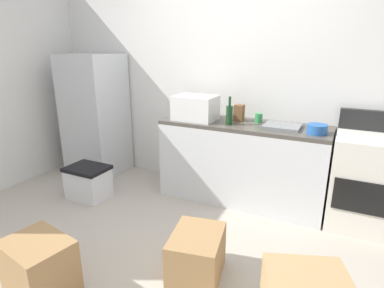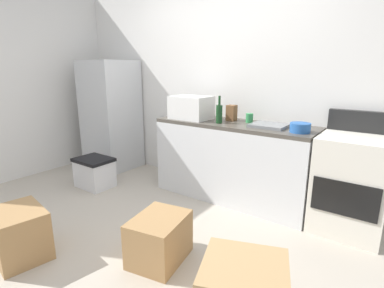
% 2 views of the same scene
% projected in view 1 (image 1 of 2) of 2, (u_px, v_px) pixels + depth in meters
% --- Properties ---
extents(ground_plane, '(6.00, 6.00, 0.00)m').
position_uv_depth(ground_plane, '(165.00, 248.00, 2.79)').
color(ground_plane, '#B2A899').
extents(wall_back, '(5.00, 0.10, 2.60)m').
position_uv_depth(wall_back, '(230.00, 81.00, 3.73)').
color(wall_back, silver).
rests_on(wall_back, ground_plane).
extents(kitchen_counter, '(1.80, 0.60, 0.90)m').
position_uv_depth(kitchen_counter, '(242.00, 162.00, 3.55)').
color(kitchen_counter, silver).
rests_on(kitchen_counter, ground_plane).
extents(refrigerator, '(0.68, 0.66, 1.60)m').
position_uv_depth(refrigerator, '(96.00, 115.00, 4.27)').
color(refrigerator, silver).
rests_on(refrigerator, ground_plane).
extents(stove_oven, '(0.60, 0.61, 1.10)m').
position_uv_depth(stove_oven, '(365.00, 180.00, 3.04)').
color(stove_oven, silver).
rests_on(stove_oven, ground_plane).
extents(microwave, '(0.46, 0.34, 0.27)m').
position_uv_depth(microwave, '(196.00, 108.00, 3.55)').
color(microwave, white).
rests_on(microwave, kitchen_counter).
extents(sink_basin, '(0.36, 0.32, 0.03)m').
position_uv_depth(sink_basin, '(282.00, 126.00, 3.24)').
color(sink_basin, slate).
rests_on(sink_basin, kitchen_counter).
extents(wine_bottle, '(0.07, 0.07, 0.30)m').
position_uv_depth(wine_bottle, '(229.00, 114.00, 3.33)').
color(wine_bottle, '#193F1E').
rests_on(wine_bottle, kitchen_counter).
extents(coffee_mug, '(0.08, 0.08, 0.10)m').
position_uv_depth(coffee_mug, '(259.00, 118.00, 3.44)').
color(coffee_mug, '#338C4C').
rests_on(coffee_mug, kitchen_counter).
extents(knife_block, '(0.10, 0.10, 0.18)m').
position_uv_depth(knife_block, '(239.00, 113.00, 3.51)').
color(knife_block, brown).
rests_on(knife_block, kitchen_counter).
extents(mixing_bowl, '(0.19, 0.19, 0.09)m').
position_uv_depth(mixing_bowl, '(317.00, 129.00, 3.00)').
color(mixing_bowl, '#2659A5').
rests_on(mixing_bowl, kitchen_counter).
extents(cardboard_box_large, '(0.45, 0.53, 0.37)m').
position_uv_depth(cardboard_box_large, '(197.00, 255.00, 2.40)').
color(cardboard_box_large, '#A37A4C').
rests_on(cardboard_box_large, ground_plane).
extents(cardboard_box_small, '(0.53, 0.44, 0.40)m').
position_uv_depth(cardboard_box_small, '(39.00, 266.00, 2.26)').
color(cardboard_box_small, '#A37A4C').
rests_on(cardboard_box_small, ground_plane).
extents(storage_bin, '(0.46, 0.36, 0.38)m').
position_uv_depth(storage_bin, '(88.00, 182.00, 3.67)').
color(storage_bin, silver).
rests_on(storage_bin, ground_plane).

